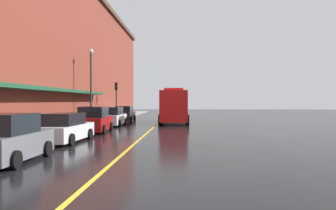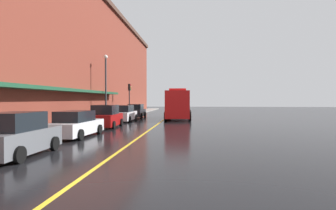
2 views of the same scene
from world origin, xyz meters
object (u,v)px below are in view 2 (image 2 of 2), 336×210
traffic_light_near (129,93)px  parking_meter_0 (117,111)px  parking_meter_1 (98,113)px  parked_car_2 (106,117)px  parked_car_0 (18,136)px  street_lamp_left (106,80)px  parked_car_4 (136,111)px  fire_truck (179,105)px  parked_car_3 (124,114)px  parked_car_1 (76,125)px

traffic_light_near → parking_meter_0: bearing=-90.6°
parking_meter_0 → parking_meter_1: size_ratio=1.00×
parked_car_2 → traffic_light_near: bearing=3.4°
parked_car_0 → street_lamp_left: bearing=6.2°
parked_car_2 → parked_car_4: (-0.07, 12.63, -0.06)m
fire_truck → traffic_light_near: (-6.90, 3.82, 1.48)m
parked_car_4 → traffic_light_near: bearing=34.7°
parked_car_2 → traffic_light_near: (-1.37, 14.46, 2.29)m
parking_meter_1 → parked_car_4: bearing=82.6°
parked_car_4 → fire_truck: size_ratio=0.47×
parked_car_2 → parked_car_3: size_ratio=0.92×
parked_car_0 → parked_car_3: parked_car_0 is taller
parked_car_1 → parked_car_3: size_ratio=1.00×
parking_meter_1 → traffic_light_near: (0.06, 12.29, 2.10)m
parked_car_4 → parked_car_2: bearing=179.8°
parked_car_3 → traffic_light_near: size_ratio=1.11×
traffic_light_near → street_lamp_left: bearing=-94.6°
parked_car_1 → parked_car_2: bearing=1.9°
parked_car_2 → street_lamp_left: 7.50m
parked_car_3 → parking_meter_1: parked_car_3 is taller
parked_car_4 → parking_meter_0: parked_car_4 is taller
parked_car_1 → parked_car_2: size_ratio=1.10×
parked_car_3 → parked_car_1: bearing=-179.6°
parked_car_4 → fire_truck: bearing=-110.1°
parking_meter_1 → parked_car_3: bearing=71.5°
parking_meter_0 → parked_car_4: bearing=71.4°
parked_car_1 → parked_car_3: bearing=2.3°
parked_car_2 → traffic_light_near: size_ratio=1.01×
parking_meter_0 → parking_meter_1: bearing=-90.0°
parked_car_0 → parked_car_3: 18.02m
parked_car_0 → parking_meter_1: parked_car_0 is taller
parked_car_1 → fire_truck: fire_truck is taller
parking_meter_1 → traffic_light_near: 12.47m
parked_car_4 → traffic_light_near: size_ratio=1.03×
parked_car_3 → parking_meter_0: bearing=31.1°
fire_truck → parking_meter_1: (-6.96, -8.47, -0.62)m
parking_meter_1 → parked_car_1: bearing=-80.0°
parked_car_1 → parking_meter_0: parked_car_1 is taller
parked_car_0 → street_lamp_left: 18.49m
parked_car_4 → parking_meter_1: 10.55m
street_lamp_left → traffic_light_near: 8.29m
street_lamp_left → parking_meter_1: bearing=-81.7°
parked_car_2 → parked_car_4: parked_car_2 is taller
traffic_light_near → parked_car_2: bearing=-84.6°
parked_car_3 → fire_truck: 7.13m
parked_car_3 → parking_meter_0: 2.70m
parked_car_1 → fire_truck: size_ratio=0.51×
parked_car_0 → fire_truck: (5.48, 22.37, 0.84)m
fire_truck → parking_meter_1: size_ratio=7.06×
parked_car_3 → traffic_light_near: 8.60m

